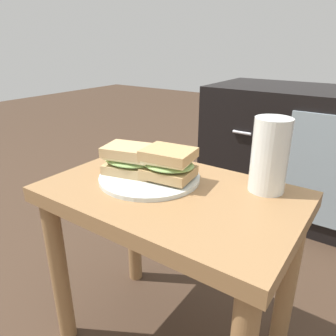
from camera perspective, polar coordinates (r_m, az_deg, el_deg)
The scene contains 6 objects.
side_table at distance 0.75m, azimuth 0.42°, elevation -10.16°, with size 0.56×0.36×0.46m.
tv_cabinet at distance 1.56m, azimuth 24.97°, elevation 1.98°, with size 0.96×0.46×0.58m.
plate at distance 0.76m, azimuth -3.32°, elevation -1.66°, with size 0.24×0.24×0.01m, color silver.
sandwich_front at distance 0.76m, azimuth -6.69°, elevation 1.54°, with size 0.15×0.12×0.07m.
sandwich_back at distance 0.72m, azimuth 0.11°, elevation 0.87°, with size 0.13×0.11×0.07m.
beer_glass at distance 0.71m, azimuth 17.74°, elevation 2.04°, with size 0.08×0.08×0.16m.
Camera 1 is at (0.36, -0.52, 0.77)m, focal length 34.05 mm.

